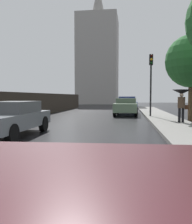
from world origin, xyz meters
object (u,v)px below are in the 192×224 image
car_green_near_kerb (126,106)px  street_tree_mid (192,61)px  car_grey_mid_road (12,118)px  traffic_light (151,74)px  pedestrian_with_umbrella_far (182,97)px  car_blue_behind_camera (127,104)px

car_green_near_kerb → street_tree_mid: size_ratio=0.83×
car_grey_mid_road → street_tree_mid: size_ratio=0.85×
car_grey_mid_road → traffic_light: (6.08, 9.04, 2.46)m
traffic_light → car_green_near_kerb: bearing=125.9°
pedestrian_with_umbrella_far → street_tree_mid: bearing=-112.1°
car_grey_mid_road → pedestrian_with_umbrella_far: bearing=-146.6°
car_green_near_kerb → car_blue_behind_camera: 5.05m
pedestrian_with_umbrella_far → street_tree_mid: 3.02m
car_green_near_kerb → car_grey_mid_road: (-4.33, -11.46, -0.01)m
traffic_light → pedestrian_with_umbrella_far: bearing=-73.5°
car_grey_mid_road → car_blue_behind_camera: 17.07m
traffic_light → street_tree_mid: street_tree_mid is taller
pedestrian_with_umbrella_far → traffic_light: 4.71m
car_grey_mid_road → traffic_light: size_ratio=1.03×
car_grey_mid_road → street_tree_mid: bearing=-140.8°
pedestrian_with_umbrella_far → traffic_light: size_ratio=0.40×
car_green_near_kerb → pedestrian_with_umbrella_far: (3.00, -6.66, 0.81)m
car_green_near_kerb → street_tree_mid: 6.86m
car_green_near_kerb → car_blue_behind_camera: car_blue_behind_camera is taller
car_blue_behind_camera → street_tree_mid: (3.97, -9.80, 2.87)m
car_grey_mid_road → traffic_light: traffic_light is taller
car_grey_mid_road → car_blue_behind_camera: bearing=-104.5°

